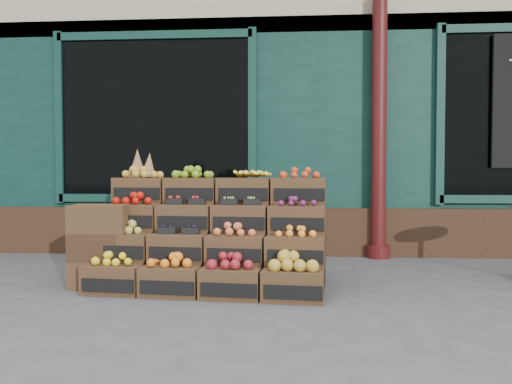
{
  "coord_description": "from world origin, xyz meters",
  "views": [
    {
      "loc": [
        0.14,
        -4.11,
        1.02
      ],
      "look_at": [
        -0.2,
        0.7,
        0.85
      ],
      "focal_mm": 35.0,
      "sensor_mm": 36.0,
      "label": 1
    }
  ],
  "objects": [
    {
      "name": "spare_crates",
      "position": [
        -1.58,
        0.26,
        0.37
      ],
      "size": [
        0.52,
        0.38,
        0.75
      ],
      "rotation": [
        0.0,
        0.0,
        0.06
      ],
      "color": "#472F1C",
      "rests_on": "ground"
    },
    {
      "name": "shopkeeper",
      "position": [
        -1.42,
        2.65,
        1.07
      ],
      "size": [
        0.88,
        0.69,
        2.15
      ],
      "primitive_type": "imported",
      "rotation": [
        0.0,
        0.0,
        2.89
      ],
      "color": "#1B6122",
      "rests_on": "ground"
    },
    {
      "name": "crate_display",
      "position": [
        -0.58,
        0.41,
        0.39
      ],
      "size": [
        2.11,
        1.16,
        1.27
      ],
      "rotation": [
        0.0,
        0.0,
        -0.09
      ],
      "color": "#472F1C",
      "rests_on": "ground"
    },
    {
      "name": "ground",
      "position": [
        0.0,
        0.0,
        0.0
      ],
      "size": [
        60.0,
        60.0,
        0.0
      ],
      "primitive_type": "plane",
      "color": "#4A4A4D",
      "rests_on": "ground"
    },
    {
      "name": "shop_facade",
      "position": [
        0.0,
        5.11,
        2.4
      ],
      "size": [
        12.0,
        6.24,
        4.8
      ],
      "color": "#0E322A",
      "rests_on": "ground"
    }
  ]
}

